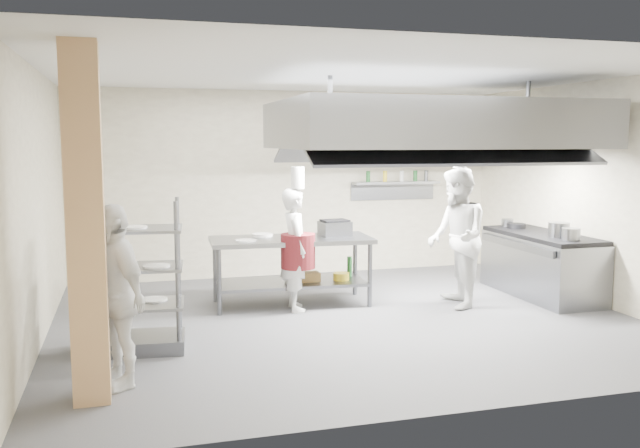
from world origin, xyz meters
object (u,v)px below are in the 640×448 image
object	(u,v)px
cooking_range	(541,266)
chef_line	(457,238)
pass_rack	(131,276)
chef_plating	(115,296)
stockpot	(559,229)
chef_head	(295,249)
griddle	(335,229)
island	(291,271)

from	to	relation	value
cooking_range	chef_line	size ratio (longest dim) A/B	1.08
pass_rack	cooking_range	distance (m)	5.74
chef_plating	chef_line	bearing A→B (deg)	87.20
chef_plating	stockpot	bearing A→B (deg)	80.78
chef_head	griddle	xyz separation A→B (m)	(0.64, 0.33, 0.21)
chef_line	stockpot	bearing A→B (deg)	98.59
island	chef_head	size ratio (longest dim) A/B	1.34
island	stockpot	size ratio (longest dim) A/B	7.61
chef_line	chef_plating	bearing A→B (deg)	-54.49
chef_head	cooking_range	bearing A→B (deg)	-90.32
chef_plating	griddle	distance (m)	3.85
island	pass_rack	distance (m)	2.60
chef_line	griddle	distance (m)	1.64
pass_rack	chef_head	distance (m)	2.40
pass_rack	chef_head	bearing A→B (deg)	36.10
chef_line	stockpot	distance (m)	1.49
island	chef_plating	distance (m)	3.41
griddle	stockpot	distance (m)	3.06
chef_head	chef_plating	world-z (taller)	chef_plating
cooking_range	chef_plating	distance (m)	6.15
island	chef_line	size ratio (longest dim) A/B	1.15
cooking_range	stockpot	world-z (taller)	stockpot
island	cooking_range	bearing A→B (deg)	-4.28
chef_plating	griddle	world-z (taller)	chef_plating
chef_plating	griddle	xyz separation A→B (m)	(2.85, 2.58, 0.18)
island	griddle	bearing A→B (deg)	6.16
chef_line	chef_head	bearing A→B (deg)	-89.10
cooking_range	griddle	distance (m)	3.03
pass_rack	chef_head	xyz separation A→B (m)	(2.07, 1.22, 0.00)
island	chef_plating	size ratio (longest dim) A/B	1.30
island	cooking_range	size ratio (longest dim) A/B	1.07
pass_rack	griddle	bearing A→B (deg)	35.38
chef_plating	chef_head	bearing A→B (deg)	109.75
chef_line	stockpot	xyz separation A→B (m)	(1.49, -0.10, 0.07)
cooking_range	griddle	xyz separation A→B (m)	(-2.93, 0.50, 0.59)
island	pass_rack	size ratio (longest dim) A/B	1.34
chef_line	pass_rack	bearing A→B (deg)	-66.75
island	cooking_range	world-z (taller)	island
cooking_range	chef_head	world-z (taller)	chef_head
pass_rack	cooking_range	bearing A→B (deg)	16.15
stockpot	cooking_range	bearing A→B (deg)	90.83
pass_rack	stockpot	bearing A→B (deg)	12.55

